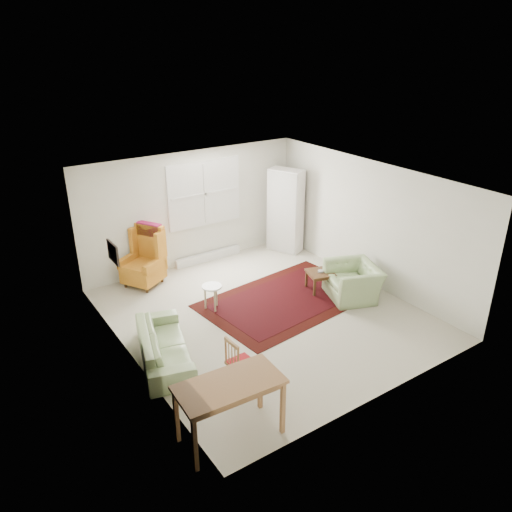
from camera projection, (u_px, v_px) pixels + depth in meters
room at (260, 247)px, 8.76m from camera, size 5.04×5.54×2.51m
rug at (286, 299)px, 9.58m from camera, size 3.35×2.35×0.03m
sofa at (164, 340)px, 7.69m from camera, size 1.17×1.92×0.72m
armchair at (353, 278)px, 9.55m from camera, size 1.18×1.26×0.79m
wingback_chair at (142, 257)px, 9.93m from camera, size 1.01×0.99×1.23m
coffee_table at (320, 281)px, 9.88m from camera, size 0.62×0.62×0.40m
stool at (212, 297)px, 9.17m from camera, size 0.48×0.48×0.49m
cabinet at (285, 211)px, 11.45m from camera, size 0.69×0.87×1.93m
desk at (230, 410)px, 6.17m from camera, size 1.35×0.73×0.83m
desk_chair at (242, 362)px, 7.08m from camera, size 0.38×0.38×0.82m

